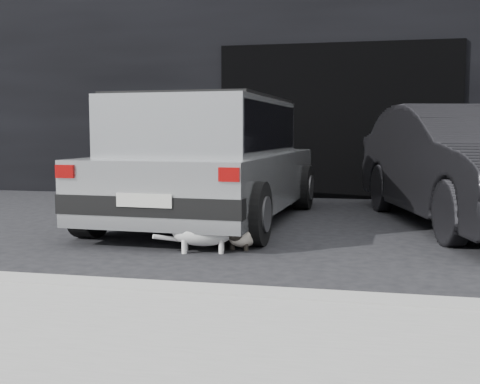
% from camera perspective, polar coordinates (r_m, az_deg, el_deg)
% --- Properties ---
extents(ground, '(80.00, 80.00, 0.00)m').
position_cam_1_polar(ground, '(6.58, -1.70, -4.14)').
color(ground, black).
rests_on(ground, ground).
extents(building_facade, '(34.00, 4.00, 5.00)m').
position_cam_1_polar(building_facade, '(12.37, 9.87, 12.03)').
color(building_facade, black).
rests_on(building_facade, ground).
extents(garage_opening, '(4.00, 0.10, 2.60)m').
position_cam_1_polar(garage_opening, '(10.29, 9.24, 6.63)').
color(garage_opening, black).
rests_on(garage_opening, ground).
extents(curb, '(18.00, 0.25, 0.12)m').
position_cam_1_polar(curb, '(3.88, 3.33, -10.27)').
color(curb, '#979791').
rests_on(curb, ground).
extents(sidewalk, '(18.00, 2.20, 0.11)m').
position_cam_1_polar(sidewalk, '(2.77, -0.79, -17.10)').
color(sidewalk, '#979791').
rests_on(sidewalk, ground).
extents(silver_hatchback, '(2.25, 4.29, 1.55)m').
position_cam_1_polar(silver_hatchback, '(7.48, -2.85, 3.57)').
color(silver_hatchback, '#B1B4B6').
rests_on(silver_hatchback, ground).
extents(second_car, '(2.58, 4.68, 1.46)m').
position_cam_1_polar(second_car, '(7.66, 20.87, 2.39)').
color(second_car, black).
rests_on(second_car, ground).
extents(cat_siamese, '(0.35, 0.82, 0.28)m').
position_cam_1_polar(cat_siamese, '(5.85, 0.32, -4.12)').
color(cat_siamese, beige).
rests_on(cat_siamese, ground).
extents(cat_white, '(0.85, 0.41, 0.41)m').
position_cam_1_polar(cat_white, '(5.66, -3.10, -3.75)').
color(cat_white, silver).
rests_on(cat_white, ground).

